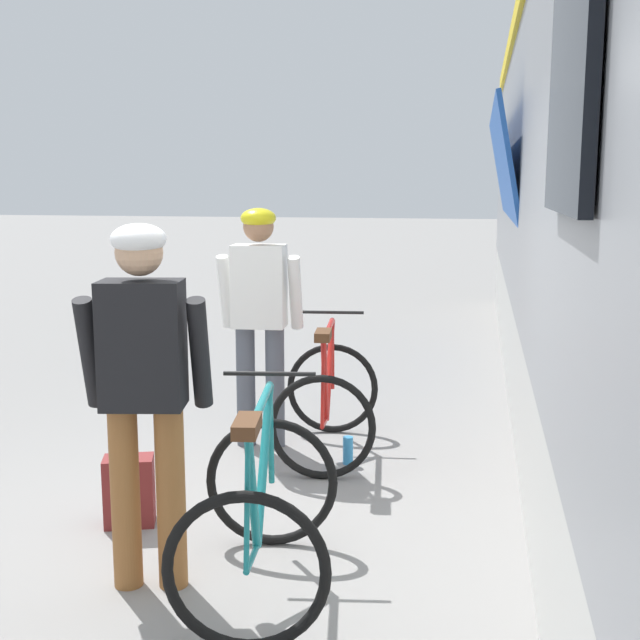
{
  "coord_description": "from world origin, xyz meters",
  "views": [
    {
      "loc": [
        1.44,
        -3.85,
        1.95
      ],
      "look_at": [
        0.44,
        1.32,
        1.05
      ],
      "focal_mm": 45.66,
      "sensor_mm": 36.0,
      "label": 1
    }
  ],
  "objects_px": {
    "cyclist_near_in_dark": "(144,375)",
    "bicycle_near_teal": "(260,513)",
    "water_bottle_by_the_backpack": "(168,491)",
    "cyclist_far_in_white": "(260,306)",
    "backpack_on_platform": "(129,491)",
    "water_bottle_near_the_bikes": "(348,450)",
    "bicycle_far_red": "(328,400)"
  },
  "relations": [
    {
      "from": "backpack_on_platform",
      "to": "water_bottle_near_the_bikes",
      "type": "height_order",
      "value": "backpack_on_platform"
    },
    {
      "from": "bicycle_far_red",
      "to": "backpack_on_platform",
      "type": "relative_size",
      "value": 2.85
    },
    {
      "from": "cyclist_far_in_white",
      "to": "water_bottle_by_the_backpack",
      "type": "xyz_separation_m",
      "value": [
        -0.23,
        -1.29,
        -0.94
      ]
    },
    {
      "from": "bicycle_far_red",
      "to": "water_bottle_near_the_bikes",
      "type": "xyz_separation_m",
      "value": [
        0.18,
        -0.18,
        -0.3
      ]
    },
    {
      "from": "cyclist_near_in_dark",
      "to": "backpack_on_platform",
      "type": "xyz_separation_m",
      "value": [
        -0.4,
        0.65,
        -0.85
      ]
    },
    {
      "from": "cyclist_near_in_dark",
      "to": "cyclist_far_in_white",
      "type": "height_order",
      "value": "same"
    },
    {
      "from": "cyclist_near_in_dark",
      "to": "water_bottle_by_the_backpack",
      "type": "relative_size",
      "value": 7.42
    },
    {
      "from": "cyclist_near_in_dark",
      "to": "bicycle_near_teal",
      "type": "bearing_deg",
      "value": 3.45
    },
    {
      "from": "cyclist_near_in_dark",
      "to": "water_bottle_by_the_backpack",
      "type": "distance_m",
      "value": 1.31
    },
    {
      "from": "backpack_on_platform",
      "to": "cyclist_near_in_dark",
      "type": "bearing_deg",
      "value": -77.0
    },
    {
      "from": "cyclist_far_in_white",
      "to": "bicycle_far_red",
      "type": "height_order",
      "value": "cyclist_far_in_white"
    },
    {
      "from": "backpack_on_platform",
      "to": "water_bottle_near_the_bikes",
      "type": "distance_m",
      "value": 1.64
    },
    {
      "from": "cyclist_far_in_white",
      "to": "bicycle_near_teal",
      "type": "relative_size",
      "value": 1.52
    },
    {
      "from": "cyclist_near_in_dark",
      "to": "bicycle_near_teal",
      "type": "relative_size",
      "value": 1.52
    },
    {
      "from": "bicycle_near_teal",
      "to": "water_bottle_by_the_backpack",
      "type": "distance_m",
      "value": 1.2
    },
    {
      "from": "bicycle_near_teal",
      "to": "bicycle_far_red",
      "type": "relative_size",
      "value": 1.02
    },
    {
      "from": "cyclist_far_in_white",
      "to": "bicycle_far_red",
      "type": "relative_size",
      "value": 1.54
    },
    {
      "from": "backpack_on_platform",
      "to": "water_bottle_by_the_backpack",
      "type": "height_order",
      "value": "backpack_on_platform"
    },
    {
      "from": "water_bottle_by_the_backpack",
      "to": "cyclist_near_in_dark",
      "type": "bearing_deg",
      "value": -73.85
    },
    {
      "from": "water_bottle_near_the_bikes",
      "to": "cyclist_near_in_dark",
      "type": "bearing_deg",
      "value": -109.65
    },
    {
      "from": "bicycle_far_red",
      "to": "water_bottle_by_the_backpack",
      "type": "relative_size",
      "value": 4.8
    },
    {
      "from": "backpack_on_platform",
      "to": "water_bottle_by_the_backpack",
      "type": "xyz_separation_m",
      "value": [
        0.14,
        0.23,
        -0.08
      ]
    },
    {
      "from": "cyclist_far_in_white",
      "to": "water_bottle_near_the_bikes",
      "type": "xyz_separation_m",
      "value": [
        0.7,
        -0.28,
        -0.96
      ]
    },
    {
      "from": "cyclist_far_in_white",
      "to": "backpack_on_platform",
      "type": "xyz_separation_m",
      "value": [
        -0.37,
        -1.52,
        -0.85
      ]
    },
    {
      "from": "cyclist_far_in_white",
      "to": "bicycle_far_red",
      "type": "bearing_deg",
      "value": -11.58
    },
    {
      "from": "cyclist_far_in_white",
      "to": "water_bottle_by_the_backpack",
      "type": "bearing_deg",
      "value": -99.9
    },
    {
      "from": "cyclist_far_in_white",
      "to": "water_bottle_near_the_bikes",
      "type": "height_order",
      "value": "cyclist_far_in_white"
    },
    {
      "from": "water_bottle_by_the_backpack",
      "to": "bicycle_near_teal",
      "type": "bearing_deg",
      "value": -46.51
    },
    {
      "from": "cyclist_near_in_dark",
      "to": "bicycle_far_red",
      "type": "height_order",
      "value": "cyclist_near_in_dark"
    },
    {
      "from": "backpack_on_platform",
      "to": "water_bottle_near_the_bikes",
      "type": "xyz_separation_m",
      "value": [
        1.07,
        1.24,
        -0.1
      ]
    },
    {
      "from": "bicycle_near_teal",
      "to": "water_bottle_by_the_backpack",
      "type": "relative_size",
      "value": 4.89
    },
    {
      "from": "cyclist_near_in_dark",
      "to": "bicycle_far_red",
      "type": "relative_size",
      "value": 1.54
    }
  ]
}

